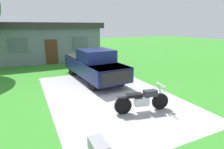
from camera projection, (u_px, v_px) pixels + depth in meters
name	position (u px, v px, depth m)	size (l,w,h in m)	color
ground_plane	(108.00, 95.00, 8.89)	(80.00, 80.00, 0.00)	#368A29
driveway_pad	(108.00, 95.00, 8.89)	(5.59, 8.89, 0.01)	#A9A9A9
motorcycle	(143.00, 100.00, 7.04)	(2.20, 0.76, 1.09)	black
pickup_truck	(93.00, 64.00, 11.22)	(2.34, 5.73, 1.90)	black
neighbor_house	(47.00, 41.00, 17.76)	(9.60, 5.60, 3.50)	slate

